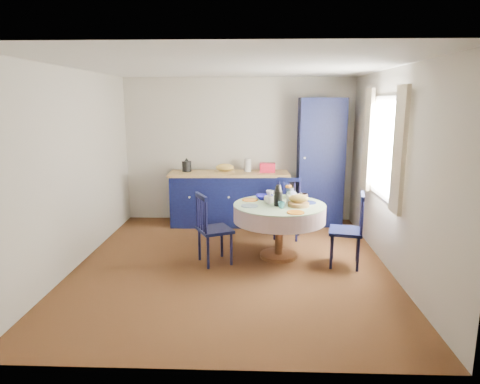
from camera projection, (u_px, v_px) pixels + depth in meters
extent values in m
plane|color=black|center=(232.00, 264.00, 5.60)|extent=(4.50, 4.50, 0.00)
plane|color=white|center=(231.00, 66.00, 5.08)|extent=(4.50, 4.50, 0.00)
cube|color=beige|center=(239.00, 150.00, 7.54)|extent=(4.00, 0.02, 2.50)
cube|color=beige|center=(74.00, 169.00, 5.41)|extent=(0.02, 4.50, 2.50)
cube|color=beige|center=(393.00, 171.00, 5.26)|extent=(0.02, 4.50, 2.50)
plane|color=white|center=(387.00, 148.00, 5.50)|extent=(0.00, 1.20, 1.20)
cube|color=beige|center=(399.00, 150.00, 4.81)|extent=(0.05, 0.34, 1.45)
cube|color=beige|center=(368.00, 140.00, 6.18)|extent=(0.05, 0.34, 1.45)
cube|color=black|center=(229.00, 200.00, 7.37)|extent=(1.99, 0.67, 0.87)
cube|color=tan|center=(229.00, 174.00, 7.27)|extent=(2.05, 0.71, 0.04)
cube|color=maroon|center=(267.00, 167.00, 7.29)|extent=(0.27, 0.15, 0.16)
cube|color=tan|center=(225.00, 172.00, 7.26)|extent=(0.35, 0.25, 0.02)
ellipsoid|color=tan|center=(225.00, 168.00, 7.24)|extent=(0.31, 0.20, 0.13)
cylinder|color=silver|center=(247.00, 165.00, 7.36)|extent=(0.12, 0.12, 0.22)
cube|color=black|center=(320.00, 162.00, 7.28)|extent=(0.76, 0.54, 2.15)
cylinder|color=white|center=(305.00, 158.00, 7.00)|extent=(0.04, 0.02, 0.04)
cylinder|color=white|center=(303.00, 196.00, 7.13)|extent=(0.04, 0.02, 0.04)
cylinder|color=#583619|center=(278.00, 255.00, 5.86)|extent=(0.51, 0.51, 0.05)
cylinder|color=#583619|center=(279.00, 231.00, 5.79)|extent=(0.11, 0.11, 0.67)
cylinder|color=#583619|center=(279.00, 206.00, 5.72)|extent=(1.17, 1.17, 0.03)
cylinder|color=white|center=(279.00, 213.00, 5.74)|extent=(1.23, 1.23, 0.22)
cylinder|color=white|center=(279.00, 205.00, 5.71)|extent=(1.23, 1.23, 0.01)
cylinder|color=#85A9BA|center=(249.00, 206.00, 5.60)|extent=(0.22, 0.22, 0.01)
cylinder|color=orange|center=(296.00, 212.00, 5.27)|extent=(0.22, 0.22, 0.01)
cylinder|color=navy|center=(308.00, 203.00, 5.78)|extent=(0.22, 0.22, 0.01)
cylinder|color=#9ABE73|center=(285.00, 197.00, 6.10)|extent=(0.22, 0.22, 0.01)
cylinder|color=orange|center=(250.00, 200.00, 5.94)|extent=(0.22, 0.22, 0.01)
cylinder|color=olive|center=(298.00, 204.00, 5.60)|extent=(0.28, 0.28, 0.05)
ellipsoid|color=tan|center=(299.00, 198.00, 5.58)|extent=(0.26, 0.16, 0.11)
cube|color=silver|center=(275.00, 200.00, 5.84)|extent=(0.10, 0.07, 0.04)
cylinder|color=black|center=(231.00, 249.00, 5.54)|extent=(0.04, 0.04, 0.43)
cylinder|color=black|center=(222.00, 242.00, 5.84)|extent=(0.04, 0.04, 0.43)
cylinder|color=black|center=(208.00, 253.00, 5.41)|extent=(0.04, 0.04, 0.43)
cylinder|color=black|center=(200.00, 245.00, 5.71)|extent=(0.04, 0.04, 0.43)
cube|color=black|center=(215.00, 230.00, 5.58)|extent=(0.54, 0.55, 0.04)
cylinder|color=black|center=(206.00, 217.00, 5.30)|extent=(0.04, 0.04, 0.48)
cylinder|color=black|center=(197.00, 210.00, 5.61)|extent=(0.04, 0.04, 0.48)
cube|color=black|center=(201.00, 197.00, 5.41)|extent=(0.20, 0.36, 0.06)
cylinder|color=black|center=(204.00, 217.00, 5.38)|extent=(0.02, 0.02, 0.40)
cylinder|color=black|center=(202.00, 215.00, 5.46)|extent=(0.02, 0.02, 0.40)
cylinder|color=black|center=(199.00, 213.00, 5.54)|extent=(0.02, 0.02, 0.40)
cylinder|color=black|center=(275.00, 227.00, 6.55)|extent=(0.04, 0.04, 0.42)
cylinder|color=black|center=(296.00, 228.00, 6.47)|extent=(0.04, 0.04, 0.42)
cylinder|color=black|center=(278.00, 221.00, 6.85)|extent=(0.04, 0.04, 0.42)
cylinder|color=black|center=(299.00, 223.00, 6.77)|extent=(0.04, 0.04, 0.42)
cube|color=black|center=(287.00, 210.00, 6.61)|extent=(0.48, 0.46, 0.04)
cylinder|color=black|center=(278.00, 193.00, 6.77)|extent=(0.04, 0.04, 0.47)
cylinder|color=black|center=(300.00, 194.00, 6.69)|extent=(0.04, 0.04, 0.47)
cube|color=black|center=(289.00, 180.00, 6.69)|extent=(0.37, 0.11, 0.06)
cylinder|color=black|center=(283.00, 194.00, 6.75)|extent=(0.02, 0.02, 0.39)
cylinder|color=black|center=(289.00, 194.00, 6.73)|extent=(0.02, 0.02, 0.39)
cylinder|color=black|center=(294.00, 195.00, 6.71)|extent=(0.02, 0.02, 0.39)
cylinder|color=black|center=(332.00, 244.00, 5.74)|extent=(0.04, 0.04, 0.44)
cylinder|color=black|center=(331.00, 252.00, 5.41)|extent=(0.04, 0.04, 0.44)
cylinder|color=black|center=(358.00, 246.00, 5.66)|extent=(0.04, 0.04, 0.44)
cylinder|color=black|center=(358.00, 255.00, 5.33)|extent=(0.04, 0.04, 0.44)
cube|color=black|center=(346.00, 231.00, 5.48)|extent=(0.49, 0.51, 0.04)
cylinder|color=black|center=(361.00, 210.00, 5.55)|extent=(0.04, 0.04, 0.49)
cylinder|color=black|center=(362.00, 217.00, 5.22)|extent=(0.04, 0.04, 0.49)
cube|color=black|center=(363.00, 196.00, 5.34)|extent=(0.12, 0.39, 0.06)
cylinder|color=black|center=(361.00, 213.00, 5.48)|extent=(0.02, 0.02, 0.41)
cylinder|color=black|center=(362.00, 215.00, 5.39)|extent=(0.02, 0.02, 0.41)
cylinder|color=black|center=(362.00, 217.00, 5.30)|extent=(0.02, 0.02, 0.41)
imported|color=silver|center=(269.00, 200.00, 5.74)|extent=(0.13, 0.13, 0.10)
imported|color=#2F737E|center=(281.00, 205.00, 5.49)|extent=(0.09, 0.09, 0.08)
imported|color=black|center=(303.00, 197.00, 5.93)|extent=(0.12, 0.12, 0.10)
imported|color=silver|center=(270.00, 194.00, 6.10)|extent=(0.11, 0.11, 0.10)
imported|color=navy|center=(264.00, 197.00, 5.99)|extent=(0.25, 0.25, 0.06)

